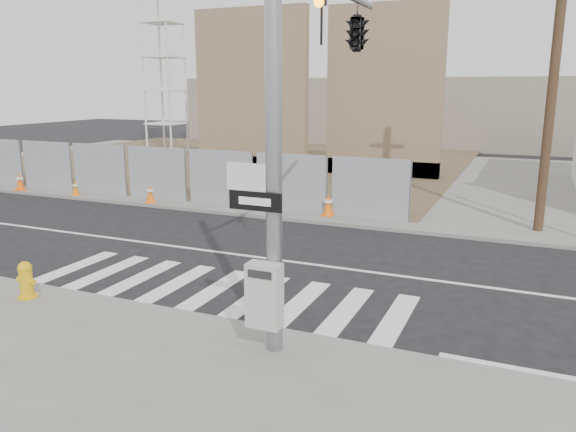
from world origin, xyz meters
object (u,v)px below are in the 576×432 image
at_px(traffic_cone_c, 150,193).
at_px(traffic_cone_d, 328,205).
at_px(signal_pole, 334,63).
at_px(crane_tower, 161,7).
at_px(traffic_cone_a, 20,181).
at_px(fire_hydrant, 26,280).
at_px(traffic_cone_b, 75,188).

relative_size(traffic_cone_c, traffic_cone_d, 0.94).
distance_m(signal_pole, traffic_cone_d, 8.52).
distance_m(crane_tower, traffic_cone_a, 15.44).
bearing_deg(fire_hydrant, crane_tower, 133.21).
relative_size(crane_tower, traffic_cone_d, 24.03).
relative_size(crane_tower, traffic_cone_b, 29.08).
height_order(signal_pole, traffic_cone_c, signal_pole).
height_order(traffic_cone_b, traffic_cone_d, traffic_cone_d).
bearing_deg(traffic_cone_b, signal_pole, -26.08).
bearing_deg(traffic_cone_a, traffic_cone_b, 1.47).
relative_size(signal_pole, traffic_cone_a, 8.99).
relative_size(crane_tower, traffic_cone_c, 25.46).
xyz_separation_m(signal_pole, traffic_cone_d, (-2.49, 6.92, -4.29)).
xyz_separation_m(fire_hydrant, traffic_cone_b, (-7.32, 9.01, -0.08)).
bearing_deg(fire_hydrant, traffic_cone_a, 153.53).
relative_size(crane_tower, traffic_cone_a, 23.31).
height_order(fire_hydrant, traffic_cone_c, fire_hydrant).
relative_size(traffic_cone_a, traffic_cone_c, 1.09).
height_order(traffic_cone_b, traffic_cone_c, traffic_cone_c).
relative_size(traffic_cone_a, traffic_cone_d, 1.03).
bearing_deg(crane_tower, traffic_cone_c, -57.26).
distance_m(fire_hydrant, traffic_cone_a, 13.61).
bearing_deg(traffic_cone_c, fire_hydrant, -67.76).
bearing_deg(traffic_cone_b, traffic_cone_a, -178.53).
bearing_deg(traffic_cone_d, signal_pole, -70.24).
bearing_deg(signal_pole, crane_tower, 132.57).
bearing_deg(fire_hydrant, traffic_cone_d, 86.39).
distance_m(signal_pole, crane_tower, 26.21).
distance_m(traffic_cone_a, traffic_cone_d, 13.43).
xyz_separation_m(traffic_cone_b, traffic_cone_c, (3.64, -0.02, 0.04)).
bearing_deg(crane_tower, signal_pole, -47.43).
bearing_deg(signal_pole, traffic_cone_b, 153.92).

